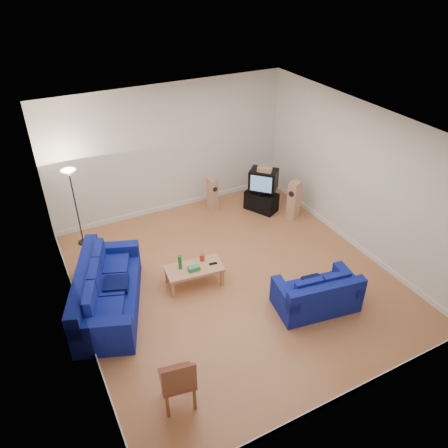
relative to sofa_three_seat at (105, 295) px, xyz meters
name	(u,v)px	position (x,y,z in m)	size (l,w,h in m)	color
room	(234,214)	(2.51, -0.31, 1.20)	(6.01, 6.51, 3.21)	brown
sofa_three_seat	(105,295)	(0.00, 0.00, 0.00)	(1.80, 2.58, 0.92)	navy
sofa_loveseat	(317,296)	(3.50, -1.78, -0.06)	(1.62, 1.07, 0.75)	navy
coffee_table	(194,270)	(1.75, -0.10, 0.01)	(1.18, 0.69, 0.41)	tan
bottle	(180,262)	(1.50, 0.00, 0.22)	(0.07, 0.07, 0.30)	#197233
tissue_box	(194,268)	(1.71, -0.17, 0.11)	(0.23, 0.12, 0.09)	green
red_canister	(202,257)	(1.99, 0.04, 0.14)	(0.10, 0.10, 0.14)	red
remote	(213,264)	(2.13, -0.17, 0.08)	(0.16, 0.05, 0.02)	black
tv_stand	(261,201)	(4.46, 1.79, -0.10)	(0.80, 0.44, 0.49)	black
av_receiver	(261,190)	(4.48, 1.84, 0.19)	(0.40, 0.32, 0.09)	black
television	(263,180)	(4.51, 1.81, 0.50)	(0.82, 0.82, 0.52)	black
centre_speaker	(265,170)	(4.48, 1.73, 0.82)	(0.35, 0.14, 0.12)	tan
speaker_left	(213,194)	(3.37, 2.39, 0.09)	(0.22, 0.28, 0.85)	tan
speaker_right	(294,200)	(4.96, 1.09, 0.16)	(0.36, 0.33, 1.00)	tan
floor_lamp	(71,184)	(0.06, 2.39, 1.18)	(0.32, 0.32, 1.84)	black
dining_chair	(178,381)	(0.42, -2.53, 0.22)	(0.56, 0.56, 1.01)	brown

